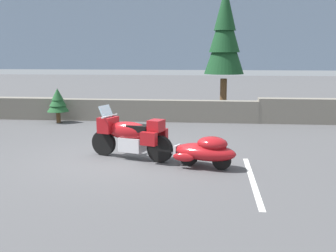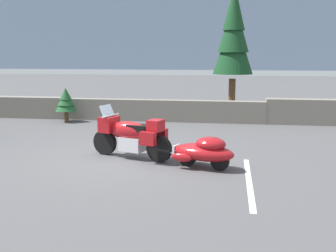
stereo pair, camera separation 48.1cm
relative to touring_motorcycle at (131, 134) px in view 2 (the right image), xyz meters
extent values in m
plane|color=#4C4C4F|center=(-0.17, -0.04, -0.62)|extent=(80.00, 80.00, 0.00)
cube|color=slate|center=(-0.17, 5.88, -0.20)|extent=(8.00, 0.44, 0.84)
cube|color=#7F93AD|center=(-0.17, 95.91, 7.38)|extent=(240.00, 80.00, 16.00)
cylinder|color=black|center=(-0.77, 0.27, -0.29)|extent=(0.67, 0.35, 0.66)
cylinder|color=black|center=(0.78, -0.28, -0.29)|extent=(0.67, 0.35, 0.66)
cube|color=silver|center=(0.05, -0.02, -0.24)|extent=(0.71, 0.61, 0.36)
ellipsoid|color=maroon|center=(-0.04, 0.01, 0.09)|extent=(1.28, 0.81, 0.48)
cube|color=maroon|center=(-0.63, 0.22, 0.21)|extent=(0.51, 0.61, 0.40)
cube|color=#9EB7C6|center=(-0.68, 0.24, 0.54)|extent=(0.32, 0.48, 0.34)
cube|color=black|center=(0.24, -0.09, 0.19)|extent=(0.65, 0.53, 0.16)
cube|color=maroon|center=(0.69, -0.24, 0.29)|extent=(0.43, 0.48, 0.28)
cube|color=maroon|center=(0.54, -0.51, 0.01)|extent=(0.43, 0.28, 0.32)
cube|color=maroon|center=(0.74, 0.06, 0.01)|extent=(0.43, 0.28, 0.32)
cylinder|color=silver|center=(-0.58, 0.21, 0.44)|extent=(0.27, 0.67, 0.04)
cylinder|color=silver|center=(-0.73, 0.26, -0.04)|extent=(0.26, 0.15, 0.54)
cylinder|color=black|center=(1.51, -0.53, -0.40)|extent=(0.45, 0.24, 0.44)
cylinder|color=black|center=(2.28, -0.81, -0.40)|extent=(0.45, 0.24, 0.44)
ellipsoid|color=maroon|center=(1.90, -0.67, -0.24)|extent=(1.64, 1.14, 0.40)
ellipsoid|color=maroon|center=(2.07, -0.73, -0.02)|extent=(0.87, 0.77, 0.32)
cube|color=silver|center=(1.23, -0.43, -0.26)|extent=(0.16, 0.32, 0.24)
ellipsoid|color=maroon|center=(1.40, -0.83, -0.34)|extent=(0.54, 0.30, 0.20)
ellipsoid|color=maroon|center=(1.61, -0.23, -0.34)|extent=(0.54, 0.30, 0.20)
cylinder|color=silver|center=(0.86, -0.30, -0.35)|extent=(0.68, 0.28, 0.05)
cylinder|color=brown|center=(2.55, 7.82, 0.17)|extent=(0.29, 0.29, 1.58)
cone|color=#143D1E|center=(2.55, 7.82, 2.41)|extent=(1.69, 1.69, 2.49)
cone|color=#143D1E|center=(2.55, 7.82, 3.16)|extent=(1.31, 1.31, 2.18)
cone|color=#143D1E|center=(2.55, 7.82, 3.91)|extent=(0.93, 0.93, 1.87)
cylinder|color=brown|center=(-3.85, 5.17, -0.43)|extent=(0.16, 0.16, 0.39)
cone|color=#1E5128|center=(-3.85, 5.17, 0.12)|extent=(0.84, 0.84, 0.61)
cone|color=#1E5128|center=(-3.85, 5.17, 0.30)|extent=(0.65, 0.65, 0.53)
cone|color=#1E5128|center=(-3.85, 5.17, 0.48)|extent=(0.46, 0.46, 0.46)
cube|color=silver|center=(2.92, -1.54, -0.62)|extent=(0.12, 3.60, 0.01)
camera|label=1|loc=(2.01, -10.11, 2.04)|focal=44.17mm
camera|label=2|loc=(2.48, -10.05, 2.04)|focal=44.17mm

